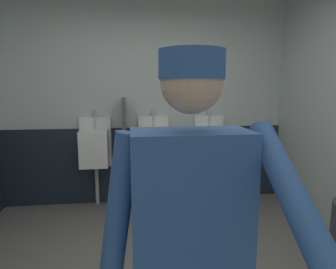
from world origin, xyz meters
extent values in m
cube|color=silver|center=(0.00, 2.02, 1.34)|extent=(4.31, 0.12, 2.69)
cube|color=#19232D|center=(0.00, 1.94, 0.50)|extent=(3.71, 0.03, 1.00)
cube|color=white|center=(-0.66, 1.93, 0.83)|extent=(0.40, 0.05, 0.65)
cube|color=white|center=(-0.66, 1.76, 0.78)|extent=(0.34, 0.30, 0.45)
cylinder|color=#B7BABF|center=(-0.66, 1.92, 1.12)|extent=(0.04, 0.04, 0.24)
cylinder|color=#B7BABF|center=(-0.66, 1.89, 0.28)|extent=(0.05, 0.05, 0.55)
cube|color=white|center=(0.09, 1.93, 0.83)|extent=(0.40, 0.05, 0.65)
cube|color=white|center=(0.09, 1.76, 0.78)|extent=(0.34, 0.30, 0.45)
cylinder|color=#B7BABF|center=(0.09, 1.92, 1.12)|extent=(0.04, 0.04, 0.24)
cylinder|color=#B7BABF|center=(0.09, 1.89, 0.28)|extent=(0.05, 0.05, 0.55)
cube|color=white|center=(0.84, 1.93, 0.83)|extent=(0.40, 0.05, 0.65)
cube|color=white|center=(0.84, 1.76, 0.78)|extent=(0.34, 0.30, 0.45)
cylinder|color=#B7BABF|center=(0.84, 1.92, 1.12)|extent=(0.04, 0.04, 0.24)
cylinder|color=#B7BABF|center=(0.84, 1.89, 0.28)|extent=(0.05, 0.05, 0.55)
cube|color=#4C4C51|center=(-0.28, 1.73, 0.95)|extent=(0.04, 0.40, 0.90)
cube|color=#335999|center=(0.01, -0.82, 1.10)|extent=(0.45, 0.24, 0.52)
cylinder|color=#335999|center=(-0.26, -0.82, 1.09)|extent=(0.17, 0.09, 0.56)
cylinder|color=#335999|center=(0.28, -1.05, 1.20)|extent=(0.09, 0.50, 0.39)
sphere|color=#D8AD8C|center=(0.01, -0.82, 1.53)|extent=(0.23, 0.23, 0.23)
cylinder|color=#335999|center=(0.01, -0.82, 1.60)|extent=(0.24, 0.24, 0.10)
camera|label=1|loc=(-0.21, -1.86, 1.51)|focal=30.98mm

